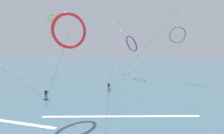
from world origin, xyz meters
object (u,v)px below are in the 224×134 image
at_px(kite_lime, 53,19).
at_px(kite_emerald, 177,35).
at_px(kite_ivory, 117,26).
at_px(kite_violet, 131,44).
at_px(kite_crimson, 70,31).
at_px(surfer_navy, 46,95).
at_px(surfer_teal, 109,87).

bearing_deg(kite_lime, kite_emerald, -64.90).
bearing_deg(kite_emerald, kite_ivory, -8.43).
xyz_separation_m(kite_violet, kite_crimson, (-8.38, -28.40, -0.22)).
distance_m(kite_ivory, kite_lime, 24.69).
bearing_deg(kite_lime, kite_violet, -60.54).
bearing_deg(kite_emerald, kite_lime, 26.03).
height_order(kite_lime, kite_emerald, kite_lime).
bearing_deg(kite_lime, kite_ivory, -28.30).
relative_size(surfer_navy, kite_emerald, 0.09).
distance_m(kite_lime, kite_emerald, 41.88).
bearing_deg(kite_ivory, kite_lime, 145.07).
xyz_separation_m(kite_emerald, kite_crimson, (-20.74, -23.70, -2.17)).
xyz_separation_m(kite_ivory, kite_emerald, (18.08, -18.66, -6.16)).
bearing_deg(kite_crimson, surfer_teal, -150.09).
height_order(kite_violet, kite_emerald, kite_emerald).
relative_size(surfer_navy, surfer_teal, 1.00).
height_order(surfer_teal, kite_violet, kite_violet).
bearing_deg(surfer_teal, surfer_navy, 174.50).
distance_m(surfer_navy, kite_emerald, 35.39).
distance_m(kite_violet, kite_crimson, 29.61).
xyz_separation_m(surfer_navy, surfer_teal, (9.62, 6.74, 0.00)).
bearing_deg(kite_emerald, kite_violet, 16.68).
xyz_separation_m(surfer_teal, kite_lime, (-23.13, 21.09, 19.36)).
xyz_separation_m(surfer_navy, kite_emerald, (26.89, 19.65, 11.96)).
bearing_deg(kite_lime, surfer_teal, -95.81).
distance_m(surfer_navy, kite_ivory, 43.28).
xyz_separation_m(kite_lime, kite_crimson, (19.66, -31.88, -9.56)).
distance_m(kite_emerald, kite_crimson, 31.57).
bearing_deg(kite_lime, surfer_navy, -117.56).
xyz_separation_m(kite_violet, kite_emerald, (12.37, -4.70, 1.95)).
bearing_deg(surfer_teal, kite_violet, 33.91).
relative_size(kite_ivory, kite_violet, 2.47).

